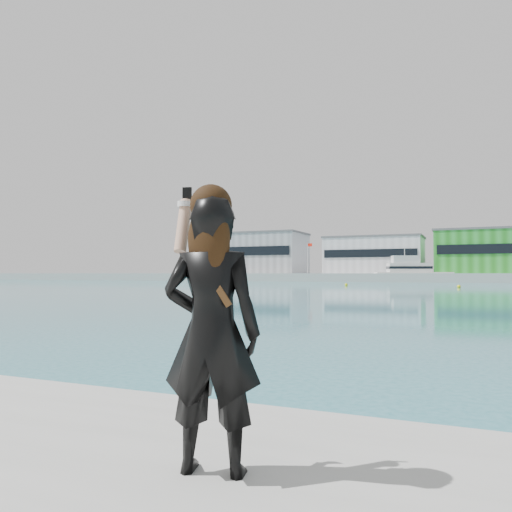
{
  "coord_description": "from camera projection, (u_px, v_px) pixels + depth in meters",
  "views": [
    {
      "loc": [
        0.85,
        -3.34,
        2.03
      ],
      "look_at": [
        -0.64,
        0.1,
        2.16
      ],
      "focal_mm": 35.0,
      "sensor_mm": 36.0,
      "label": 1
    }
  ],
  "objects": [
    {
      "name": "far_quay",
      "position": [
        467.0,
        277.0,
        122.72
      ],
      "size": [
        320.0,
        40.0,
        2.0
      ],
      "primitive_type": "cube",
      "color": "#9E9E99",
      "rests_on": "ground"
    },
    {
      "name": "warehouse_grey_left",
      "position": [
        258.0,
        253.0,
        142.81
      ],
      "size": [
        26.52,
        16.36,
        11.5
      ],
      "color": "gray",
      "rests_on": "far_quay"
    },
    {
      "name": "warehouse_white",
      "position": [
        375.0,
        255.0,
        129.75
      ],
      "size": [
        24.48,
        15.35,
        9.5
      ],
      "color": "silver",
      "rests_on": "far_quay"
    },
    {
      "name": "warehouse_green",
      "position": [
        503.0,
        251.0,
        117.92
      ],
      "size": [
        30.6,
        16.36,
        10.5
      ],
      "color": "#238621",
      "rests_on": "far_quay"
    },
    {
      "name": "flagpole_left",
      "position": [
        308.0,
        256.0,
        129.61
      ],
      "size": [
        1.28,
        0.16,
        8.0
      ],
      "color": "silver",
      "rests_on": "far_quay"
    },
    {
      "name": "motor_yacht",
      "position": [
        411.0,
        272.0,
        114.87
      ],
      "size": [
        17.68,
        10.18,
        7.97
      ],
      "rotation": [
        0.0,
        0.0,
        0.34
      ],
      "color": "silver",
      "rests_on": "ground"
    },
    {
      "name": "buoy_near",
      "position": [
        459.0,
        288.0,
        69.73
      ],
      "size": [
        0.5,
        0.5,
        0.5
      ],
      "primitive_type": "sphere",
      "color": "yellow",
      "rests_on": "ground"
    },
    {
      "name": "buoy_far",
      "position": [
        346.0,
        286.0,
        80.39
      ],
      "size": [
        0.5,
        0.5,
        0.5
      ],
      "primitive_type": "sphere",
      "color": "yellow",
      "rests_on": "ground"
    },
    {
      "name": "woman",
      "position": [
        211.0,
        324.0,
        3.09
      ],
      "size": [
        0.7,
        0.54,
        1.8
      ],
      "rotation": [
        0.0,
        0.0,
        3.37
      ],
      "color": "black",
      "rests_on": "near_quay"
    }
  ]
}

